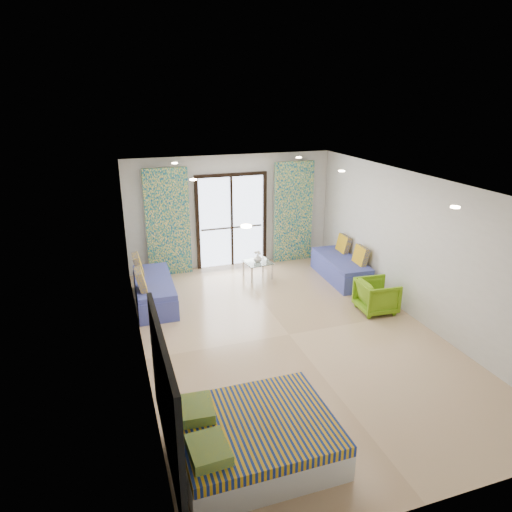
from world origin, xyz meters
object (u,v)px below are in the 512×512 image
object	(u,v)px
daybed_right	(341,267)
coffee_table	(258,263)
armchair	(377,294)
bed	(255,437)
daybed_left	(154,290)

from	to	relation	value
daybed_right	coffee_table	distance (m)	1.92
daybed_right	armchair	world-z (taller)	daybed_right
bed	daybed_right	world-z (taller)	daybed_right
armchair	coffee_table	bearing A→B (deg)	38.33
bed	armchair	distance (m)	4.47
daybed_left	coffee_table	bearing A→B (deg)	16.26
daybed_left	daybed_right	xyz separation A→B (m)	(4.23, -0.04, -0.01)
coffee_table	armchair	distance (m)	2.90
daybed_right	armchair	xyz separation A→B (m)	(-0.15, -1.70, 0.07)
coffee_table	armchair	world-z (taller)	armchair
daybed_left	daybed_right	bearing A→B (deg)	0.76
bed	daybed_right	xyz separation A→B (m)	(3.59, 4.54, 0.02)
bed	daybed_right	size ratio (longest dim) A/B	0.96
daybed_left	armchair	world-z (taller)	daybed_left
daybed_left	armchair	size ratio (longest dim) A/B	2.69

